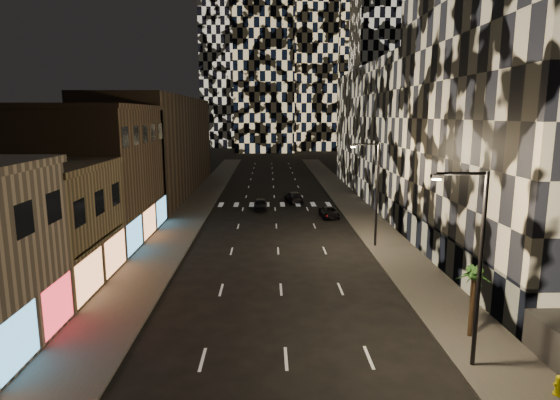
{
  "coord_description": "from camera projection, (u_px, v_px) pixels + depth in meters",
  "views": [
    {
      "loc": [
        -0.8,
        -9.68,
        11.55
      ],
      "look_at": [
        -0.05,
        20.52,
        6.0
      ],
      "focal_mm": 30.0,
      "sensor_mm": 36.0,
      "label": 1
    }
  ],
  "objects": [
    {
      "name": "streetlight_near",
      "position": [
        475.0,
        256.0,
        20.7
      ],
      "size": [
        2.55,
        0.25,
        9.0
      ],
      "color": "black",
      "rests_on": "sidewalk_right"
    },
    {
      "name": "car_dark_oncoming",
      "position": [
        294.0,
        197.0,
        62.24
      ],
      "size": [
        2.62,
        5.09,
        1.41
      ],
      "primitive_type": "imported",
      "rotation": [
        0.0,
        0.0,
        3.28
      ],
      "color": "black",
      "rests_on": "ground"
    },
    {
      "name": "fire_hydrant",
      "position": [
        559.0,
        386.0,
        19.22
      ],
      "size": [
        0.43,
        0.41,
        0.87
      ],
      "rotation": [
        0.0,
        0.0,
        -0.15
      ],
      "color": "#D5CC0B",
      "rests_on": "sidewalk_right"
    },
    {
      "name": "curb_left",
      "position": [
        214.0,
        204.0,
        60.58
      ],
      "size": [
        0.2,
        120.0,
        0.15
      ],
      "primitive_type": "cube",
      "color": "#4C4C47",
      "rests_on": "ground"
    },
    {
      "name": "car_dark_midlane",
      "position": [
        260.0,
        204.0,
        57.35
      ],
      "size": [
        1.61,
        3.96,
        1.35
      ],
      "primitive_type": "imported",
      "rotation": [
        0.0,
        0.0,
        -0.0
      ],
      "color": "black",
      "rests_on": "ground"
    },
    {
      "name": "sidewalk_right",
      "position": [
        351.0,
        203.0,
        61.02
      ],
      "size": [
        4.0,
        120.0,
        0.15
      ],
      "primitive_type": "cube",
      "color": "#47443F",
      "rests_on": "ground"
    },
    {
      "name": "retail_tan",
      "position": [
        26.0,
        229.0,
        31.14
      ],
      "size": [
        10.0,
        10.0,
        8.0
      ],
      "primitive_type": "cube",
      "color": "olive",
      "rests_on": "ground"
    },
    {
      "name": "midrise_right",
      "position": [
        552.0,
        122.0,
        34.22
      ],
      "size": [
        16.0,
        25.0,
        22.0
      ],
      "primitive_type": "cube",
      "color": "#232326",
      "rests_on": "ground"
    },
    {
      "name": "car_dark_rightlane",
      "position": [
        329.0,
        212.0,
        53.06
      ],
      "size": [
        2.15,
        4.24,
        1.15
      ],
      "primitive_type": "imported",
      "rotation": [
        0.0,
        0.0,
        0.06
      ],
      "color": "black",
      "rests_on": "ground"
    },
    {
      "name": "retail_brown",
      "position": [
        93.0,
        175.0,
        43.06
      ],
      "size": [
        10.0,
        15.0,
        12.0
      ],
      "primitive_type": "cube",
      "color": "brown",
      "rests_on": "ground"
    },
    {
      "name": "retail_filler_left",
      "position": [
        159.0,
        146.0,
        68.94
      ],
      "size": [
        10.0,
        40.0,
        14.0
      ],
      "primitive_type": "cube",
      "color": "brown",
      "rests_on": "ground"
    },
    {
      "name": "midrise_filler_right",
      "position": [
        414.0,
        132.0,
        66.53
      ],
      "size": [
        16.0,
        40.0,
        18.0
      ],
      "primitive_type": "cube",
      "color": "#232326",
      "rests_on": "ground"
    },
    {
      "name": "midrise_base",
      "position": [
        440.0,
        248.0,
        35.74
      ],
      "size": [
        0.6,
        25.0,
        3.0
      ],
      "primitive_type": "cube",
      "color": "#383838",
      "rests_on": "ground"
    },
    {
      "name": "streetlight_far",
      "position": [
        374.0,
        187.0,
        40.36
      ],
      "size": [
        2.55,
        0.25,
        9.0
      ],
      "color": "black",
      "rests_on": "sidewalk_right"
    },
    {
      "name": "palm_tree",
      "position": [
        474.0,
        279.0,
        23.91
      ],
      "size": [
        1.93,
        1.89,
        3.78
      ],
      "color": "#47331E",
      "rests_on": "sidewalk_right"
    },
    {
      "name": "sidewalk_left",
      "position": [
        198.0,
        204.0,
        60.53
      ],
      "size": [
        4.0,
        120.0,
        0.15
      ],
      "primitive_type": "cube",
      "color": "#47443F",
      "rests_on": "ground"
    },
    {
      "name": "curb_right",
      "position": [
        335.0,
        204.0,
        60.97
      ],
      "size": [
        0.2,
        120.0,
        0.15
      ],
      "primitive_type": "cube",
      "color": "#4C4C47",
      "rests_on": "ground"
    }
  ]
}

